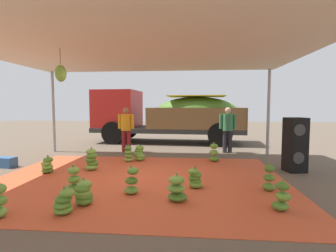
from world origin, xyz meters
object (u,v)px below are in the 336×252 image
banana_bunch_3 (92,160)px  banana_bunch_7 (195,179)px  banana_bunch_12 (269,179)px  speaker_stack (295,145)px  banana_bunch_11 (47,166)px  crate_1 (6,162)px  banana_bunch_8 (128,154)px  banana_bunch_6 (139,154)px  banana_bunch_0 (84,193)px  banana_bunch_5 (64,202)px  worker_0 (126,126)px  banana_bunch_2 (282,197)px  banana_bunch_4 (132,182)px  banana_bunch_1 (214,153)px  worker_1 (228,126)px  banana_bunch_13 (74,180)px  banana_bunch_9 (177,189)px  cargo_truck_main (166,115)px

banana_bunch_3 → banana_bunch_7: 2.90m
banana_bunch_12 → speaker_stack: size_ratio=0.41×
banana_bunch_3 → banana_bunch_7: banana_bunch_3 is taller
banana_bunch_11 → crate_1: bearing=160.5°
banana_bunch_8 → banana_bunch_12: 4.10m
banana_bunch_6 → speaker_stack: 4.31m
banana_bunch_0 → banana_bunch_6: banana_bunch_6 is taller
banana_bunch_3 → banana_bunch_5: bearing=-77.0°
banana_bunch_8 → worker_0: 1.88m
banana_bunch_0 → banana_bunch_2: (3.22, 0.04, 0.02)m
banana_bunch_0 → speaker_stack: 5.17m
banana_bunch_4 → banana_bunch_11: size_ratio=1.22×
banana_bunch_1 → banana_bunch_11: bearing=-158.1°
banana_bunch_2 → banana_bunch_5: (-3.37, -0.43, -0.03)m
banana_bunch_6 → banana_bunch_3: bearing=-128.7°
banana_bunch_8 → speaker_stack: 4.56m
banana_bunch_5 → worker_1: bearing=59.7°
banana_bunch_2 → banana_bunch_4: size_ratio=0.93×
banana_bunch_5 → banana_bunch_8: size_ratio=0.83×
banana_bunch_3 → banana_bunch_8: bearing=56.2°
banana_bunch_6 → banana_bunch_13: 2.99m
banana_bunch_6 → banana_bunch_8: 0.35m
banana_bunch_12 → banana_bunch_13: 3.79m
banana_bunch_1 → banana_bunch_6: size_ratio=1.16×
worker_0 → speaker_stack: bearing=-25.7°
banana_bunch_2 → speaker_stack: bearing=65.0°
banana_bunch_0 → banana_bunch_5: (-0.15, -0.39, -0.02)m
banana_bunch_0 → banana_bunch_12: size_ratio=0.80×
banana_bunch_4 → banana_bunch_9: bearing=-19.1°
banana_bunch_12 → worker_1: size_ratio=0.35×
banana_bunch_6 → banana_bunch_9: banana_bunch_6 is taller
banana_bunch_1 → banana_bunch_3: banana_bunch_3 is taller
banana_bunch_3 → worker_0: bearing=85.4°
banana_bunch_5 → banana_bunch_7: bearing=35.9°
banana_bunch_1 → banana_bunch_11: 4.55m
banana_bunch_7 → banana_bunch_12: 1.43m
cargo_truck_main → speaker_stack: bearing=-53.4°
banana_bunch_5 → banana_bunch_12: banana_bunch_12 is taller
banana_bunch_3 → speaker_stack: size_ratio=0.43×
banana_bunch_12 → worker_0: size_ratio=0.35×
banana_bunch_1 → banana_bunch_5: size_ratio=1.34×
worker_0 → banana_bunch_7: bearing=-58.4°
banana_bunch_7 → banana_bunch_8: banana_bunch_8 is taller
worker_0 → speaker_stack: (4.97, -2.39, -0.25)m
banana_bunch_8 → cargo_truck_main: bearing=80.6°
banana_bunch_12 → worker_0: (-3.85, 4.02, 0.69)m
banana_bunch_5 → speaker_stack: bearing=33.4°
banana_bunch_1 → speaker_stack: speaker_stack is taller
speaker_stack → crate_1: size_ratio=2.84×
banana_bunch_6 → banana_bunch_13: bearing=-103.5°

